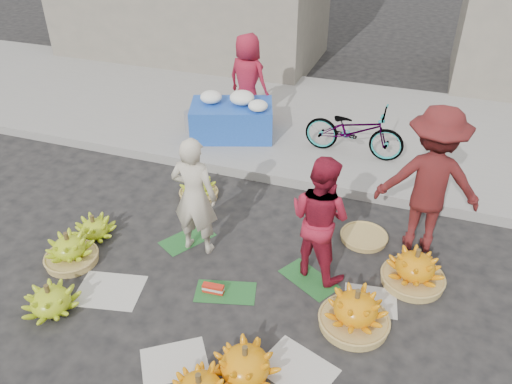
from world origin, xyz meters
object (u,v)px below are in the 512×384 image
(vendor_cream, at_px, (194,197))
(flower_table, at_px, (232,118))
(bicycle, at_px, (354,130))
(banana_bunch_0, at_px, (70,250))
(banana_bunch_4, at_px, (355,310))

(vendor_cream, distance_m, flower_table, 2.84)
(flower_table, relative_size, bicycle, 0.99)
(flower_table, distance_m, bicycle, 1.99)
(banana_bunch_0, height_order, flower_table, flower_table)
(flower_table, height_order, bicycle, bicycle)
(banana_bunch_0, relative_size, flower_table, 0.39)
(vendor_cream, xyz_separation_m, flower_table, (-0.65, 2.75, -0.30))
(flower_table, xyz_separation_m, bicycle, (1.99, 0.02, 0.09))
(banana_bunch_4, height_order, flower_table, flower_table)
(bicycle, bearing_deg, flower_table, 93.74)
(vendor_cream, relative_size, bicycle, 0.96)
(vendor_cream, height_order, bicycle, vendor_cream)
(flower_table, bearing_deg, bicycle, -18.47)
(banana_bunch_4, bearing_deg, vendor_cream, 163.40)
(banana_bunch_0, xyz_separation_m, banana_bunch_4, (3.27, 0.14, 0.03))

